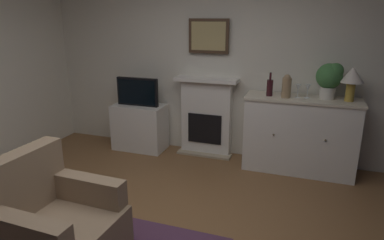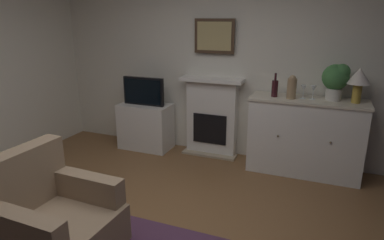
{
  "view_description": "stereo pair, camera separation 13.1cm",
  "coord_description": "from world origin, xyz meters",
  "px_view_note": "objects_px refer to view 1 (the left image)",
  "views": [
    {
      "loc": [
        1.12,
        -2.16,
        1.89
      ],
      "look_at": [
        0.16,
        0.6,
        1.0
      ],
      "focal_mm": 31.68,
      "sensor_mm": 36.0,
      "label": 1
    },
    {
      "loc": [
        1.24,
        -2.11,
        1.89
      ],
      "look_at": [
        0.16,
        0.6,
        1.0
      ],
      "focal_mm": 31.68,
      "sensor_mm": 36.0,
      "label": 2
    }
  ],
  "objects_px": {
    "framed_picture": "(209,36)",
    "potted_plant_small": "(330,77)",
    "wine_bottle": "(270,87)",
    "wine_glass_left": "(298,88)",
    "fireplace_unit": "(207,116)",
    "wine_glass_center": "(308,88)",
    "sideboard_cabinet": "(299,135)",
    "tv_cabinet": "(140,127)",
    "vase_decorative": "(287,86)",
    "armchair": "(53,223)",
    "tv_set": "(137,92)",
    "table_lamp": "(352,77)"
  },
  "relations": [
    {
      "from": "framed_picture",
      "to": "wine_glass_center",
      "type": "distance_m",
      "value": 1.45
    },
    {
      "from": "table_lamp",
      "to": "wine_glass_left",
      "type": "bearing_deg",
      "value": -179.14
    },
    {
      "from": "wine_bottle",
      "to": "tv_cabinet",
      "type": "distance_m",
      "value": 1.98
    },
    {
      "from": "wine_bottle",
      "to": "wine_glass_center",
      "type": "height_order",
      "value": "wine_bottle"
    },
    {
      "from": "wine_bottle",
      "to": "wine_glass_left",
      "type": "relative_size",
      "value": 1.76
    },
    {
      "from": "table_lamp",
      "to": "wine_bottle",
      "type": "height_order",
      "value": "table_lamp"
    },
    {
      "from": "sideboard_cabinet",
      "to": "wine_glass_center",
      "type": "relative_size",
      "value": 8.27
    },
    {
      "from": "fireplace_unit",
      "to": "tv_cabinet",
      "type": "relative_size",
      "value": 1.47
    },
    {
      "from": "wine_bottle",
      "to": "framed_picture",
      "type": "bearing_deg",
      "value": 163.91
    },
    {
      "from": "wine_glass_left",
      "to": "wine_bottle",
      "type": "bearing_deg",
      "value": -176.75
    },
    {
      "from": "fireplace_unit",
      "to": "wine_glass_left",
      "type": "relative_size",
      "value": 6.67
    },
    {
      "from": "vase_decorative",
      "to": "armchair",
      "type": "height_order",
      "value": "vase_decorative"
    },
    {
      "from": "table_lamp",
      "to": "potted_plant_small",
      "type": "distance_m",
      "value": 0.24
    },
    {
      "from": "vase_decorative",
      "to": "tv_set",
      "type": "height_order",
      "value": "vase_decorative"
    },
    {
      "from": "fireplace_unit",
      "to": "vase_decorative",
      "type": "xyz_separation_m",
      "value": [
        1.07,
        -0.23,
        0.54
      ]
    },
    {
      "from": "sideboard_cabinet",
      "to": "wine_bottle",
      "type": "relative_size",
      "value": 4.7
    },
    {
      "from": "wine_bottle",
      "to": "tv_cabinet",
      "type": "xyz_separation_m",
      "value": [
        -1.84,
        0.04,
        -0.73
      ]
    },
    {
      "from": "table_lamp",
      "to": "fireplace_unit",
      "type": "bearing_deg",
      "value": 174.3
    },
    {
      "from": "wine_glass_left",
      "to": "vase_decorative",
      "type": "bearing_deg",
      "value": -162.76
    },
    {
      "from": "tv_cabinet",
      "to": "potted_plant_small",
      "type": "height_order",
      "value": "potted_plant_small"
    },
    {
      "from": "wine_bottle",
      "to": "tv_set",
      "type": "relative_size",
      "value": 0.47
    },
    {
      "from": "framed_picture",
      "to": "table_lamp",
      "type": "distance_m",
      "value": 1.83
    },
    {
      "from": "sideboard_cabinet",
      "to": "wine_glass_left",
      "type": "height_order",
      "value": "wine_glass_left"
    },
    {
      "from": "wine_bottle",
      "to": "wine_glass_left",
      "type": "distance_m",
      "value": 0.33
    },
    {
      "from": "tv_cabinet",
      "to": "tv_set",
      "type": "xyz_separation_m",
      "value": [
        -0.0,
        -0.02,
        0.53
      ]
    },
    {
      "from": "sideboard_cabinet",
      "to": "wine_bottle",
      "type": "height_order",
      "value": "wine_bottle"
    },
    {
      "from": "fireplace_unit",
      "to": "armchair",
      "type": "relative_size",
      "value": 1.2
    },
    {
      "from": "fireplace_unit",
      "to": "wine_bottle",
      "type": "distance_m",
      "value": 1.03
    },
    {
      "from": "fireplace_unit",
      "to": "wine_bottle",
      "type": "xyz_separation_m",
      "value": [
        0.87,
        -0.2,
        0.51
      ]
    },
    {
      "from": "framed_picture",
      "to": "potted_plant_small",
      "type": "bearing_deg",
      "value": -6.55
    },
    {
      "from": "wine_glass_center",
      "to": "tv_cabinet",
      "type": "distance_m",
      "value": 2.4
    },
    {
      "from": "wine_glass_left",
      "to": "tv_set",
      "type": "height_order",
      "value": "wine_glass_left"
    },
    {
      "from": "fireplace_unit",
      "to": "wine_glass_center",
      "type": "distance_m",
      "value": 1.42
    },
    {
      "from": "framed_picture",
      "to": "armchair",
      "type": "height_order",
      "value": "framed_picture"
    },
    {
      "from": "wine_glass_center",
      "to": "vase_decorative",
      "type": "distance_m",
      "value": 0.25
    },
    {
      "from": "sideboard_cabinet",
      "to": "armchair",
      "type": "bearing_deg",
      "value": -124.77
    },
    {
      "from": "wine_glass_left",
      "to": "vase_decorative",
      "type": "height_order",
      "value": "vase_decorative"
    },
    {
      "from": "tv_cabinet",
      "to": "tv_set",
      "type": "bearing_deg",
      "value": -90.0
    },
    {
      "from": "wine_bottle",
      "to": "wine_glass_left",
      "type": "bearing_deg",
      "value": 3.25
    },
    {
      "from": "wine_glass_center",
      "to": "tv_set",
      "type": "bearing_deg",
      "value": -179.62
    },
    {
      "from": "framed_picture",
      "to": "tv_cabinet",
      "type": "xyz_separation_m",
      "value": [
        -0.98,
        -0.21,
        -1.31
      ]
    },
    {
      "from": "tv_cabinet",
      "to": "potted_plant_small",
      "type": "bearing_deg",
      "value": 0.69
    },
    {
      "from": "sideboard_cabinet",
      "to": "potted_plant_small",
      "type": "distance_m",
      "value": 0.78
    },
    {
      "from": "framed_picture",
      "to": "wine_bottle",
      "type": "xyz_separation_m",
      "value": [
        0.87,
        -0.25,
        -0.58
      ]
    },
    {
      "from": "wine_glass_center",
      "to": "vase_decorative",
      "type": "xyz_separation_m",
      "value": [
        -0.24,
        -0.06,
        0.02
      ]
    },
    {
      "from": "wine_glass_left",
      "to": "sideboard_cabinet",
      "type": "bearing_deg",
      "value": 7.35
    },
    {
      "from": "framed_picture",
      "to": "potted_plant_small",
      "type": "distance_m",
      "value": 1.61
    },
    {
      "from": "framed_picture",
      "to": "wine_bottle",
      "type": "distance_m",
      "value": 1.07
    },
    {
      "from": "vase_decorative",
      "to": "armchair",
      "type": "distance_m",
      "value": 2.91
    },
    {
      "from": "framed_picture",
      "to": "tv_cabinet",
      "type": "bearing_deg",
      "value": -167.99
    }
  ]
}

